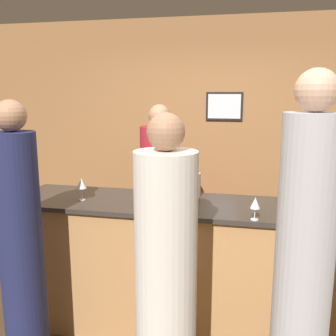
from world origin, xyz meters
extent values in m
plane|color=#4C3823|center=(0.00, 0.00, 0.00)|extent=(14.00, 14.00, 0.00)
cube|color=olive|center=(0.00, 1.91, 1.40)|extent=(8.00, 0.06, 2.80)
cube|color=black|center=(0.17, 1.87, 1.75)|extent=(0.44, 0.02, 0.34)
cube|color=silver|center=(0.17, 1.86, 1.75)|extent=(0.39, 0.00, 0.29)
cube|color=#B27F4C|center=(0.00, 0.00, 0.52)|extent=(2.69, 0.61, 1.04)
cube|color=#332D28|center=(0.00, 0.00, 1.06)|extent=(2.75, 0.67, 0.04)
cylinder|color=maroon|center=(-0.38, 0.76, 0.80)|extent=(0.38, 0.38, 1.59)
sphere|color=#A37556|center=(-0.38, 0.76, 1.70)|extent=(0.21, 0.21, 0.21)
cylinder|color=silver|center=(0.02, -0.76, 0.80)|extent=(0.36, 0.36, 1.59)
sphere|color=#A37556|center=(0.02, -0.76, 1.70)|extent=(0.21, 0.21, 0.21)
cylinder|color=#1E234C|center=(-1.01, -0.64, 0.83)|extent=(0.29, 0.29, 1.66)
sphere|color=#A37556|center=(-1.01, -0.64, 1.77)|extent=(0.20, 0.20, 0.20)
cylinder|color=#B2B2B7|center=(0.78, -0.75, 0.91)|extent=(0.31, 0.31, 1.81)
sphere|color=tan|center=(0.78, -0.75, 1.92)|extent=(0.22, 0.22, 0.22)
cylinder|color=black|center=(-0.44, 0.25, 1.19)|extent=(0.07, 0.07, 0.23)
cylinder|color=black|center=(-0.44, 0.25, 1.34)|extent=(0.03, 0.03, 0.07)
cylinder|color=#9E9993|center=(0.01, 0.19, 1.17)|extent=(0.18, 0.18, 0.20)
cylinder|color=silver|center=(0.52, -0.29, 1.08)|extent=(0.05, 0.05, 0.00)
cylinder|color=silver|center=(0.52, -0.29, 1.12)|extent=(0.01, 0.01, 0.08)
cone|color=silver|center=(0.52, -0.29, 1.19)|extent=(0.07, 0.07, 0.08)
cylinder|color=silver|center=(-0.34, -0.10, 1.08)|extent=(0.05, 0.05, 0.00)
cylinder|color=silver|center=(-0.34, -0.10, 1.12)|extent=(0.01, 0.01, 0.08)
cone|color=silver|center=(-0.34, -0.10, 1.18)|extent=(0.07, 0.07, 0.06)
cylinder|color=silver|center=(0.79, -0.25, 1.08)|extent=(0.05, 0.05, 0.00)
cylinder|color=silver|center=(0.79, -0.25, 1.12)|extent=(0.01, 0.01, 0.09)
cone|color=silver|center=(0.79, -0.25, 1.20)|extent=(0.07, 0.07, 0.07)
cylinder|color=silver|center=(-0.81, -0.09, 1.08)|extent=(0.05, 0.05, 0.00)
cylinder|color=silver|center=(-0.81, -0.09, 1.12)|extent=(0.01, 0.01, 0.09)
cone|color=silver|center=(-0.81, -0.09, 1.21)|extent=(0.08, 0.08, 0.08)
camera|label=1|loc=(0.46, -2.74, 1.90)|focal=40.00mm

